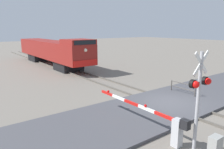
# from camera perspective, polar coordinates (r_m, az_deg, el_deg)

# --- Properties ---
(ground_plane) EXTENTS (160.00, 160.00, 0.00)m
(ground_plane) POSITION_cam_1_polar(r_m,az_deg,el_deg) (14.97, 14.53, -7.59)
(ground_plane) COLOR slate
(rail_track_left) EXTENTS (0.08, 80.00, 0.15)m
(rail_track_left) POSITION_cam_1_polar(r_m,az_deg,el_deg) (14.42, 12.75, -7.96)
(rail_track_left) COLOR #59544C
(rail_track_left) RESTS_ON ground_plane
(rail_track_right) EXTENTS (0.08, 80.00, 0.15)m
(rail_track_right) POSITION_cam_1_polar(r_m,az_deg,el_deg) (15.49, 16.21, -6.73)
(rail_track_right) COLOR #59544C
(rail_track_right) RESTS_ON ground_plane
(road_surface) EXTENTS (36.00, 5.23, 0.16)m
(road_surface) POSITION_cam_1_polar(r_m,az_deg,el_deg) (14.95, 14.55, -7.31)
(road_surface) COLOR #47474C
(road_surface) RESTS_ON ground_plane
(locomotive) EXTENTS (2.96, 18.45, 3.79)m
(locomotive) POSITION_cam_1_polar(r_m,az_deg,el_deg) (30.42, -15.47, 6.11)
(locomotive) COLOR black
(locomotive) RESTS_ON ground_plane
(crossing_signal) EXTENTS (1.18, 0.33, 4.11)m
(crossing_signal) POSITION_cam_1_polar(r_m,az_deg,el_deg) (9.13, 21.97, -3.94)
(crossing_signal) COLOR #ADADB2
(crossing_signal) RESTS_ON ground_plane
(crossing_gate) EXTENTS (0.36, 6.08, 1.34)m
(crossing_gate) POSITION_cam_1_polar(r_m,az_deg,el_deg) (10.20, 13.21, -11.98)
(crossing_gate) COLOR silver
(crossing_gate) RESTS_ON ground_plane
(guard_railing) EXTENTS (0.08, 2.14, 0.95)m
(guard_railing) POSITION_cam_1_polar(r_m,az_deg,el_deg) (17.10, 18.11, -3.21)
(guard_railing) COLOR #4C4742
(guard_railing) RESTS_ON ground_plane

